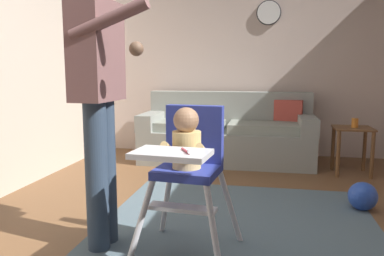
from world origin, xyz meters
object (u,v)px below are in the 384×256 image
adult_standing (99,94)px  couch (228,135)px  sippy_cup (355,123)px  wall_clock (269,13)px  high_chair (188,154)px  side_table (352,140)px  toy_ball (363,196)px

adult_standing → couch: bearing=80.3°
sippy_cup → wall_clock: size_ratio=0.32×
high_chair → wall_clock: bearing=177.3°
high_chair → side_table: size_ratio=1.77×
high_chair → adult_standing: adult_standing is taller
high_chair → wall_clock: wall_clock is taller
side_table → wall_clock: bearing=137.5°
couch → adult_standing: adult_standing is taller
high_chair → sippy_cup: bearing=153.2°
couch → high_chair: (0.02, -2.58, 0.30)m
high_chair → toy_ball: size_ratio=3.98×
high_chair → couch: bearing=-174.0°
high_chair → side_table: 2.61m
sippy_cup → wall_clock: 1.83m
adult_standing → sippy_cup: adult_standing is taller
high_chair → adult_standing: bearing=-86.6°
toy_ball → side_table: size_ratio=0.45×
toy_ball → high_chair: bearing=-140.5°
high_chair → adult_standing: size_ratio=0.53×
toy_ball → side_table: side_table is taller
high_chair → toy_ball: high_chair is taller
high_chair → side_table: high_chair is taller
couch → high_chair: size_ratio=2.29×
adult_standing → toy_ball: 2.24m
adult_standing → wall_clock: wall_clock is taller
wall_clock → side_table: bearing=-42.5°
wall_clock → high_chair: bearing=-98.3°
toy_ball → wall_clock: size_ratio=0.73×
toy_ball → sippy_cup: sippy_cup is taller
side_table → adult_standing: bearing=-131.8°
high_chair → sippy_cup: (1.40, 2.20, -0.06)m
adult_standing → side_table: (1.95, 2.18, -0.60)m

